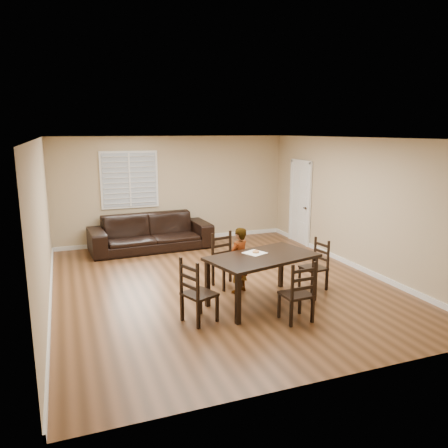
{
  "coord_description": "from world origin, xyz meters",
  "views": [
    {
      "loc": [
        -2.67,
        -7.36,
        2.83
      ],
      "look_at": [
        0.32,
        0.64,
        1.0
      ],
      "focal_mm": 35.0,
      "sensor_mm": 36.0,
      "label": 1
    }
  ],
  "objects_px": {
    "chair_far": "(300,296)",
    "chair_left": "(193,295)",
    "chair_near": "(224,261)",
    "dining_table": "(262,261)",
    "chair_right": "(318,266)",
    "donut": "(256,251)",
    "child": "(239,260)",
    "sofa": "(151,232)"
  },
  "relations": [
    {
      "from": "chair_right",
      "to": "child",
      "type": "xyz_separation_m",
      "value": [
        -1.44,
        0.3,
        0.17
      ]
    },
    {
      "from": "dining_table",
      "to": "chair_left",
      "type": "height_order",
      "value": "chair_left"
    },
    {
      "from": "chair_near",
      "to": "chair_left",
      "type": "xyz_separation_m",
      "value": [
        -1.01,
        -1.43,
        0.0
      ]
    },
    {
      "from": "dining_table",
      "to": "donut",
      "type": "xyz_separation_m",
      "value": [
        -0.03,
        0.2,
        0.11
      ]
    },
    {
      "from": "chair_left",
      "to": "child",
      "type": "relative_size",
      "value": 0.85
    },
    {
      "from": "chair_far",
      "to": "chair_left",
      "type": "bearing_deg",
      "value": -22.98
    },
    {
      "from": "dining_table",
      "to": "chair_near",
      "type": "bearing_deg",
      "value": 89.86
    },
    {
      "from": "chair_near",
      "to": "chair_left",
      "type": "bearing_deg",
      "value": -138.52
    },
    {
      "from": "chair_far",
      "to": "chair_left",
      "type": "height_order",
      "value": "chair_left"
    },
    {
      "from": "donut",
      "to": "chair_right",
      "type": "bearing_deg",
      "value": 5.18
    },
    {
      "from": "chair_far",
      "to": "donut",
      "type": "relative_size",
      "value": 8.51
    },
    {
      "from": "chair_right",
      "to": "sofa",
      "type": "bearing_deg",
      "value": -155.44
    },
    {
      "from": "dining_table",
      "to": "sofa",
      "type": "xyz_separation_m",
      "value": [
        -1.06,
        4.02,
        -0.32
      ]
    },
    {
      "from": "dining_table",
      "to": "chair_right",
      "type": "bearing_deg",
      "value": -0.56
    },
    {
      "from": "chair_near",
      "to": "chair_right",
      "type": "distance_m",
      "value": 1.74
    },
    {
      "from": "chair_far",
      "to": "sofa",
      "type": "relative_size",
      "value": 0.33
    },
    {
      "from": "dining_table",
      "to": "donut",
      "type": "height_order",
      "value": "donut"
    },
    {
      "from": "dining_table",
      "to": "chair_left",
      "type": "distance_m",
      "value": 1.36
    },
    {
      "from": "dining_table",
      "to": "chair_far",
      "type": "distance_m",
      "value": 0.97
    },
    {
      "from": "chair_right",
      "to": "donut",
      "type": "bearing_deg",
      "value": -92.57
    },
    {
      "from": "chair_right",
      "to": "chair_near",
      "type": "bearing_deg",
      "value": -123.8
    },
    {
      "from": "dining_table",
      "to": "sofa",
      "type": "bearing_deg",
      "value": 90.32
    },
    {
      "from": "chair_left",
      "to": "chair_right",
      "type": "height_order",
      "value": "chair_left"
    },
    {
      "from": "chair_right",
      "to": "child",
      "type": "relative_size",
      "value": 0.78
    },
    {
      "from": "dining_table",
      "to": "donut",
      "type": "relative_size",
      "value": 17.4
    },
    {
      "from": "chair_far",
      "to": "child",
      "type": "bearing_deg",
      "value": -79.27
    },
    {
      "from": "chair_near",
      "to": "sofa",
      "type": "bearing_deg",
      "value": 91.74
    },
    {
      "from": "chair_far",
      "to": "chair_right",
      "type": "xyz_separation_m",
      "value": [
        1.08,
        1.21,
        -0.02
      ]
    },
    {
      "from": "sofa",
      "to": "donut",
      "type": "bearing_deg",
      "value": -78.21
    },
    {
      "from": "chair_near",
      "to": "chair_right",
      "type": "bearing_deg",
      "value": -39.21
    },
    {
      "from": "chair_right",
      "to": "donut",
      "type": "relative_size",
      "value": 8.17
    },
    {
      "from": "dining_table",
      "to": "child",
      "type": "relative_size",
      "value": 1.66
    },
    {
      "from": "chair_right",
      "to": "chair_far",
      "type": "bearing_deg",
      "value": -49.42
    },
    {
      "from": "chair_left",
      "to": "chair_right",
      "type": "relative_size",
      "value": 1.09
    },
    {
      "from": "chair_left",
      "to": "child",
      "type": "xyz_separation_m",
      "value": [
        1.13,
        0.97,
        0.14
      ]
    },
    {
      "from": "sofa",
      "to": "chair_right",
      "type": "bearing_deg",
      "value": -60.97
    },
    {
      "from": "chair_far",
      "to": "child",
      "type": "distance_m",
      "value": 1.57
    },
    {
      "from": "sofa",
      "to": "chair_near",
      "type": "bearing_deg",
      "value": -78.38
    },
    {
      "from": "chair_far",
      "to": "chair_right",
      "type": "relative_size",
      "value": 1.04
    },
    {
      "from": "chair_right",
      "to": "sofa",
      "type": "height_order",
      "value": "chair_right"
    },
    {
      "from": "dining_table",
      "to": "chair_far",
      "type": "bearing_deg",
      "value": -91.45
    },
    {
      "from": "chair_far",
      "to": "chair_right",
      "type": "height_order",
      "value": "chair_far"
    }
  ]
}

